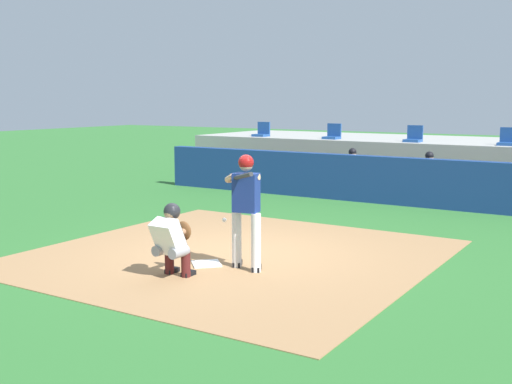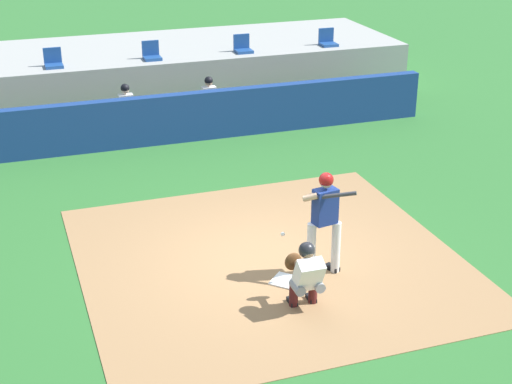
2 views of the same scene
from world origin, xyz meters
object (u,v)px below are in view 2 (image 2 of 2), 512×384
Objects in this scene: home_plate at (286,281)px; batter_at_plate at (324,217)px; catcher_crouched at (306,273)px; dugout_player_0 at (127,110)px; dugout_player_1 at (210,102)px; stadium_seat_4 at (328,41)px; stadium_seat_2 at (152,54)px; stadium_seat_3 at (243,47)px; stadium_seat_1 at (53,62)px.

batter_at_plate is at bearing 7.92° from home_plate.
catcher_crouched is 9.03m from dugout_player_0.
dugout_player_1 is (1.06, 8.97, 0.07)m from catcher_crouched.
dugout_player_1 is 2.71× the size of stadium_seat_4.
stadium_seat_2 is 2.60m from stadium_seat_3.
home_plate is 10.61m from stadium_seat_3.
dugout_player_1 is (2.15, 0.00, 0.00)m from dugout_player_0.
stadium_seat_1 is (-2.60, 10.18, 1.51)m from home_plate.
stadium_seat_3 is (2.60, 0.00, 0.00)m from stadium_seat_2.
stadium_seat_1 is 1.00× the size of stadium_seat_4.
dugout_player_1 is 4.27m from stadium_seat_1.
dugout_player_0 is (-1.09, 8.14, 0.65)m from home_plate.
stadium_seat_3 and stadium_seat_4 have the same top height.
stadium_seat_2 and stadium_seat_4 have the same top height.
home_plate is 0.92× the size of stadium_seat_1.
stadium_seat_3 reaches higher than catcher_crouched.
catcher_crouched is at bearing -90.02° from stadium_seat_2.
stadium_seat_2 is 5.20m from stadium_seat_4.
home_plate is at bearing -90.00° from stadium_seat_2.
dugout_player_1 is 2.71× the size of stadium_seat_3.
home_plate is at bearing -97.39° from dugout_player_1.
stadium_seat_2 is (-1.06, 2.03, 0.86)m from dugout_player_1.
batter_at_plate is (0.69, 0.10, 1.01)m from home_plate.
home_plate is 0.34× the size of dugout_player_0.
stadium_seat_4 is (6.29, 2.03, 0.86)m from dugout_player_0.
dugout_player_0 is 2.15m from dugout_player_1.
stadium_seat_4 is at bearing 0.00° from stadium_seat_2.
catcher_crouched is 1.21× the size of dugout_player_1.
stadium_seat_1 is (-1.51, 2.03, 0.86)m from dugout_player_0.
dugout_player_0 is 2.71× the size of stadium_seat_2.
dugout_player_0 is 2.68m from stadium_seat_1.
dugout_player_1 is 2.70m from stadium_seat_3.
catcher_crouched is 11.34m from stadium_seat_1.
batter_at_plate is at bearing -86.08° from stadium_seat_2.
dugout_player_0 is 2.71× the size of stadium_seat_4.
dugout_player_0 is at bearing 180.00° from dugout_player_1.
dugout_player_0 reaches higher than catcher_crouched.
stadium_seat_2 reaches higher than batter_at_plate.
dugout_player_1 is at bearing 82.61° from home_plate.
dugout_player_0 is 1.00× the size of dugout_player_1.
dugout_player_1 is at bearing -29.09° from stadium_seat_1.
dugout_player_0 is 4.30m from stadium_seat_3.
stadium_seat_1 is at bearing 103.28° from catcher_crouched.
batter_at_plate is 3.76× the size of stadium_seat_1.
catcher_crouched is 1.21× the size of dugout_player_0.
dugout_player_1 is 4.70m from stadium_seat_4.
home_plate is at bearing -117.06° from stadium_seat_4.
stadium_seat_2 reaches higher than dugout_player_0.
stadium_seat_2 reaches higher than catcher_crouched.
home_plate is at bearing -104.33° from stadium_seat_3.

